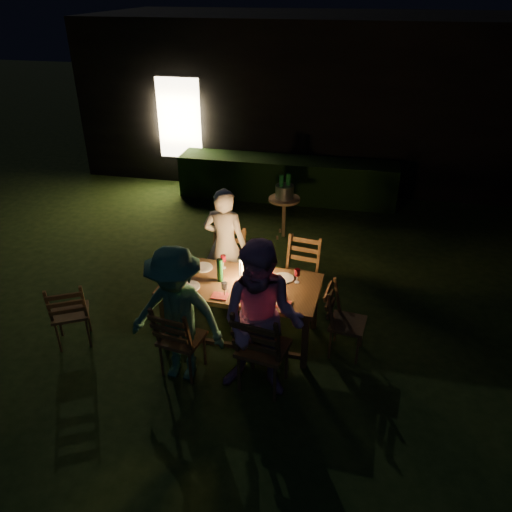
% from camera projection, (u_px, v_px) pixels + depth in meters
% --- Properties ---
extents(garden_envelope, '(40.00, 40.00, 3.20)m').
position_uv_depth(garden_envelope, '(327.00, 94.00, 11.14)').
color(garden_envelope, black).
rests_on(garden_envelope, ground).
extents(dining_table, '(1.84, 0.97, 0.75)m').
position_uv_depth(dining_table, '(241.00, 289.00, 5.77)').
color(dining_table, '#4C3319').
rests_on(dining_table, ground).
extents(chair_near_left, '(0.50, 0.53, 0.96)m').
position_uv_depth(chair_near_left, '(182.00, 350.00, 5.40)').
color(chair_near_left, '#4C3319').
rests_on(chair_near_left, ground).
extents(chair_near_right, '(0.56, 0.59, 1.08)m').
position_uv_depth(chair_near_right, '(262.00, 362.00, 5.19)').
color(chair_near_right, '#4C3319').
rests_on(chair_near_right, ground).
extents(chair_far_left, '(0.50, 0.53, 1.00)m').
position_uv_depth(chair_far_left, '(225.00, 278.00, 6.70)').
color(chair_far_left, '#4C3319').
rests_on(chair_far_left, ground).
extents(chair_far_right, '(0.50, 0.53, 0.98)m').
position_uv_depth(chair_far_right, '(298.00, 288.00, 6.48)').
color(chair_far_right, '#4C3319').
rests_on(chair_far_right, ground).
extents(chair_end, '(0.48, 0.45, 0.90)m').
position_uv_depth(chair_end, '(345.00, 333.00, 5.70)').
color(chair_end, '#4C3319').
rests_on(chair_end, ground).
extents(chair_spare, '(0.57, 0.58, 0.91)m').
position_uv_depth(chair_spare, '(73.00, 323.00, 5.85)').
color(chair_spare, '#4C3319').
rests_on(chair_spare, ground).
extents(person_house_side, '(0.58, 0.40, 1.56)m').
position_uv_depth(person_house_side, '(225.00, 245.00, 6.51)').
color(person_house_side, white).
rests_on(person_house_side, ground).
extents(person_opp_right, '(0.87, 0.69, 1.74)m').
position_uv_depth(person_opp_right, '(262.00, 322.00, 4.88)').
color(person_opp_right, '#C286B3').
rests_on(person_opp_right, ground).
extents(person_opp_left, '(1.04, 0.62, 1.57)m').
position_uv_depth(person_opp_left, '(177.00, 316.00, 5.12)').
color(person_opp_left, '#397256').
rests_on(person_opp_left, ground).
extents(lantern, '(0.16, 0.16, 0.35)m').
position_uv_depth(lantern, '(246.00, 270.00, 5.69)').
color(lantern, white).
rests_on(lantern, dining_table).
extents(plate_far_left, '(0.25, 0.25, 0.01)m').
position_uv_depth(plate_far_left, '(202.00, 267.00, 6.04)').
color(plate_far_left, white).
rests_on(plate_far_left, dining_table).
extents(plate_near_left, '(0.25, 0.25, 0.01)m').
position_uv_depth(plate_near_left, '(189.00, 286.00, 5.66)').
color(plate_near_left, white).
rests_on(plate_near_left, dining_table).
extents(plate_far_right, '(0.25, 0.25, 0.01)m').
position_uv_depth(plate_far_right, '(283.00, 278.00, 5.82)').
color(plate_far_right, white).
rests_on(plate_far_right, dining_table).
extents(plate_near_right, '(0.25, 0.25, 0.01)m').
position_uv_depth(plate_near_right, '(275.00, 299.00, 5.44)').
color(plate_near_right, white).
rests_on(plate_near_right, dining_table).
extents(wineglass_a, '(0.06, 0.06, 0.18)m').
position_uv_depth(wineglass_a, '(223.00, 262.00, 5.99)').
color(wineglass_a, '#59070F').
rests_on(wineglass_a, dining_table).
extents(wineglass_b, '(0.06, 0.06, 0.18)m').
position_uv_depth(wineglass_b, '(178.00, 274.00, 5.75)').
color(wineglass_b, '#59070F').
rests_on(wineglass_b, dining_table).
extents(wineglass_c, '(0.06, 0.06, 0.18)m').
position_uv_depth(wineglass_c, '(260.00, 293.00, 5.39)').
color(wineglass_c, '#59070F').
rests_on(wineglass_c, dining_table).
extents(wineglass_d, '(0.06, 0.06, 0.18)m').
position_uv_depth(wineglass_d, '(297.00, 276.00, 5.71)').
color(wineglass_d, '#59070F').
rests_on(wineglass_d, dining_table).
extents(wineglass_e, '(0.06, 0.06, 0.18)m').
position_uv_depth(wineglass_e, '(225.00, 289.00, 5.46)').
color(wineglass_e, silver).
rests_on(wineglass_e, dining_table).
extents(bottle_table, '(0.07, 0.07, 0.28)m').
position_uv_depth(bottle_table, '(220.00, 270.00, 5.72)').
color(bottle_table, '#0F471E').
rests_on(bottle_table, dining_table).
extents(napkin_left, '(0.18, 0.14, 0.01)m').
position_uv_depth(napkin_left, '(220.00, 296.00, 5.49)').
color(napkin_left, red).
rests_on(napkin_left, dining_table).
extents(napkin_right, '(0.18, 0.14, 0.01)m').
position_uv_depth(napkin_right, '(282.00, 304.00, 5.36)').
color(napkin_right, red).
rests_on(napkin_right, dining_table).
extents(phone, '(0.14, 0.07, 0.01)m').
position_uv_depth(phone, '(181.00, 289.00, 5.61)').
color(phone, black).
rests_on(phone, dining_table).
extents(side_table, '(0.52, 0.52, 0.70)m').
position_uv_depth(side_table, '(284.00, 203.00, 8.16)').
color(side_table, '#8B6645').
rests_on(side_table, ground).
extents(ice_bucket, '(0.30, 0.30, 0.22)m').
position_uv_depth(ice_bucket, '(285.00, 192.00, 8.07)').
color(ice_bucket, '#A5A8AD').
rests_on(ice_bucket, side_table).
extents(bottle_bucket_a, '(0.07, 0.07, 0.32)m').
position_uv_depth(bottle_bucket_a, '(281.00, 189.00, 8.02)').
color(bottle_bucket_a, '#0F471E').
rests_on(bottle_bucket_a, side_table).
extents(bottle_bucket_b, '(0.07, 0.07, 0.32)m').
position_uv_depth(bottle_bucket_b, '(288.00, 188.00, 8.07)').
color(bottle_bucket_b, '#0F471E').
rests_on(bottle_bucket_b, side_table).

